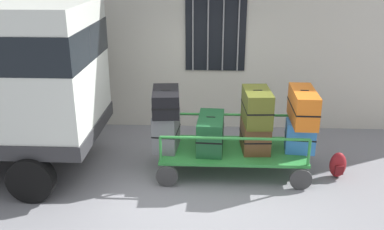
# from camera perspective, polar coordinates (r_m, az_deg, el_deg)

# --- Properties ---
(ground_plane) EXTENTS (40.00, 40.00, 0.00)m
(ground_plane) POSITION_cam_1_polar(r_m,az_deg,el_deg) (6.99, 1.41, -9.14)
(ground_plane) COLOR gray
(building_wall) EXTENTS (12.00, 0.38, 5.00)m
(building_wall) POSITION_cam_1_polar(r_m,az_deg,el_deg) (8.77, 1.98, 14.20)
(building_wall) COLOR beige
(building_wall) RESTS_ON ground
(luggage_cart) EXTENTS (2.44, 1.23, 0.40)m
(luggage_cart) POSITION_cam_1_polar(r_m,az_deg,el_deg) (7.27, 5.38, -4.97)
(luggage_cart) COLOR #2D8438
(luggage_cart) RESTS_ON ground
(cart_railing) EXTENTS (2.34, 1.09, 0.44)m
(cart_railing) POSITION_cam_1_polar(r_m,az_deg,el_deg) (7.10, 5.49, -1.86)
(cart_railing) COLOR #2D8438
(cart_railing) RESTS_ON luggage_cart
(suitcase_left_bottom) EXTENTS (0.43, 0.67, 0.63)m
(suitcase_left_bottom) POSITION_cam_1_polar(r_m,az_deg,el_deg) (7.15, -3.42, -2.10)
(suitcase_left_bottom) COLOR slate
(suitcase_left_bottom) RESTS_ON luggage_cart
(suitcase_left_middle) EXTENTS (0.51, 0.84, 0.39)m
(suitcase_left_middle) POSITION_cam_1_polar(r_m,az_deg,el_deg) (6.99, -3.50, 1.83)
(suitcase_left_middle) COLOR black
(suitcase_left_middle) RESTS_ON suitcase_left_bottom
(suitcase_midleft_bottom) EXTENTS (0.47, 0.91, 0.56)m
(suitcase_midleft_bottom) POSITION_cam_1_polar(r_m,az_deg,el_deg) (7.15, 2.50, -2.37)
(suitcase_midleft_bottom) COLOR #194C28
(suitcase_midleft_bottom) RESTS_ON luggage_cart
(suitcase_center_bottom) EXTENTS (0.48, 0.69, 0.49)m
(suitcase_center_bottom) POSITION_cam_1_polar(r_m,az_deg,el_deg) (7.20, 8.38, -2.73)
(suitcase_center_bottom) COLOR brown
(suitcase_center_bottom) RESTS_ON luggage_cart
(suitcase_center_middle) EXTENTS (0.47, 0.80, 0.56)m
(suitcase_center_middle) POSITION_cam_1_polar(r_m,az_deg,el_deg) (6.98, 8.63, 1.09)
(suitcase_center_middle) COLOR #4C5119
(suitcase_center_middle) RESTS_ON suitcase_center_bottom
(suitcase_midright_bottom) EXTENTS (0.52, 0.44, 0.52)m
(suitcase_midright_bottom) POSITION_cam_1_polar(r_m,az_deg,el_deg) (7.29, 14.20, -2.76)
(suitcase_midright_bottom) COLOR #3372C6
(suitcase_midright_bottom) RESTS_ON luggage_cart
(suitcase_midright_middle) EXTENTS (0.39, 0.96, 0.53)m
(suitcase_midright_middle) POSITION_cam_1_polar(r_m,az_deg,el_deg) (7.10, 14.57, 1.13)
(suitcase_midright_middle) COLOR orange
(suitcase_midright_middle) RESTS_ON suitcase_midright_bottom
(backpack) EXTENTS (0.27, 0.22, 0.44)m
(backpack) POSITION_cam_1_polar(r_m,az_deg,el_deg) (7.48, 18.84, -6.32)
(backpack) COLOR maroon
(backpack) RESTS_ON ground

